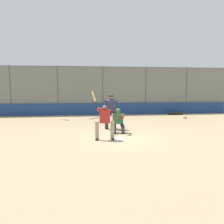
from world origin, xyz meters
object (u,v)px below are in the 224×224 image
Objects in this scene: umpire_home at (111,111)px; baseball_loose at (125,126)px; batter_at_plate at (104,121)px; fielding_glove_on_dirt at (185,118)px; spare_bat_by_padding at (64,120)px; spare_bat_near_backstop at (92,119)px; equipment_bag_dugout_side at (175,113)px; catcher_behind_plate at (118,120)px.

baseball_loose is (-0.88, -0.63, -0.93)m from umpire_home.
batter_at_plate reaches higher than fielding_glove_on_dirt.
spare_bat_near_backstop is at bearing -124.12° from spare_bat_by_padding.
umpire_home is 4.63m from spare_bat_by_padding.
batter_at_plate is 10.15m from equipment_bag_dugout_side.
fielding_glove_on_dirt is at bearing -138.23° from catcher_behind_plate.
spare_bat_by_padding is (2.24, -5.96, -0.76)m from batter_at_plate.
batter_at_plate is at bearing 50.36° from equipment_bag_dugout_side.
fielding_glove_on_dirt is (-5.52, -4.46, -0.57)m from catcher_behind_plate.
equipment_bag_dugout_side is at bearing -136.48° from baseball_loose.
catcher_behind_plate reaches higher than fielding_glove_on_dirt.
catcher_behind_plate is at bearing 98.06° from umpire_home.
umpire_home is 4.01m from spare_bat_near_backstop.
spare_bat_near_backstop is 1.11× the size of spare_bat_by_padding.
baseball_loose is (-0.64, -1.73, -0.58)m from catcher_behind_plate.
equipment_bag_dugout_side is (-6.46, -7.80, -0.67)m from batter_at_plate.
equipment_bag_dugout_side is at bearing -127.87° from batter_at_plate.
umpire_home is (-0.54, -2.38, 0.18)m from batter_at_plate.
catcher_behind_plate is 16.15× the size of baseball_loose.
batter_at_plate is 3.12× the size of spare_bat_by_padding.
batter_at_plate is 2.45m from umpire_home.
spare_bat_by_padding is (2.78, -3.58, -0.94)m from umpire_home.
umpire_home is 6.44× the size of fielding_glove_on_dirt.
fielding_glove_on_dirt is at bearing -150.80° from baseball_loose.
umpire_home reaches higher than equipment_bag_dugout_side.
spare_bat_near_backstop is 6.94m from equipment_bag_dugout_side.
fielding_glove_on_dirt is (-5.76, -3.36, -0.92)m from umpire_home.
spare_bat_by_padding is at bearing -1.47° from fielding_glove_on_dirt.
umpire_home is at bearing -74.60° from catcher_behind_plate.
spare_bat_near_backstop is at bearing -3.88° from fielding_glove_on_dirt.
batter_at_plate is 27.46× the size of baseball_loose.
umpire_home is at bearing 30.24° from fielding_glove_on_dirt.
umpire_home reaches higher than spare_bat_near_backstop.
equipment_bag_dugout_side is (-5.92, -5.41, -0.84)m from umpire_home.
catcher_behind_plate is at bearing 172.12° from spare_bat_by_padding.
catcher_behind_plate is 7.11m from fielding_glove_on_dirt.
baseball_loose is at bearing -148.88° from umpire_home.
spare_bat_by_padding is 8.89m from equipment_bag_dugout_side.
fielding_glove_on_dirt is at bearing 136.78° from spare_bat_near_backstop.
spare_bat_near_backstop is at bearing -85.53° from batter_at_plate.
fielding_glove_on_dirt is at bearing -135.89° from batter_at_plate.
catcher_behind_plate is at bearing 69.82° from baseball_loose.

